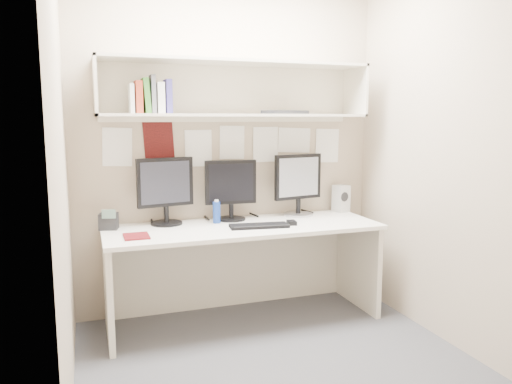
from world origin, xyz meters
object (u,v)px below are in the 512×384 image
object	(u,v)px
monitor_center	(231,188)
maroon_notebook	(136,236)
keyboard	(259,226)
desk_phone	(109,221)
desk	(243,273)
monitor_right	(298,183)
speaker	(341,198)
monitor_left	(165,189)

from	to	relation	value
monitor_center	maroon_notebook	world-z (taller)	monitor_center
keyboard	desk_phone	world-z (taller)	desk_phone
desk	monitor_right	xyz separation A→B (m)	(0.53, 0.22, 0.63)
maroon_notebook	desk_phone	xyz separation A→B (m)	(-0.16, 0.30, 0.05)
speaker	desk_phone	distance (m)	1.88
desk	monitor_center	bearing A→B (deg)	97.56
speaker	keyboard	bearing A→B (deg)	-172.43
desk_phone	speaker	bearing A→B (deg)	15.63
keyboard	desk_phone	xyz separation A→B (m)	(-1.03, 0.28, 0.05)
monitor_right	monitor_left	bearing A→B (deg)	169.41
monitor_left	maroon_notebook	distance (m)	0.50
monitor_left	keyboard	size ratio (longest dim) A/B	1.17
monitor_left	monitor_right	bearing A→B (deg)	-10.41
monitor_right	keyboard	bearing A→B (deg)	-154.38
monitor_center	desk_phone	xyz separation A→B (m)	(-0.91, -0.04, -0.19)
desk	monitor_left	xyz separation A→B (m)	(-0.53, 0.22, 0.63)
speaker	desk_phone	xyz separation A→B (m)	(-1.88, -0.07, -0.05)
monitor_left	monitor_right	xyz separation A→B (m)	(1.06, -0.00, 0.00)
speaker	monitor_left	bearing A→B (deg)	166.10
monitor_left	monitor_center	bearing A→B (deg)	-10.40
desk	maroon_notebook	size ratio (longest dim) A/B	10.02
monitor_right	desk	bearing A→B (deg)	-168.25
monitor_center	monitor_right	bearing A→B (deg)	4.31
keyboard	monitor_left	bearing A→B (deg)	159.17
desk	monitor_center	distance (m)	0.65
maroon_notebook	keyboard	bearing A→B (deg)	1.13
keyboard	speaker	size ratio (longest dim) A/B	1.89
monitor_center	keyboard	xyz separation A→B (m)	(0.12, -0.33, -0.24)
desk	keyboard	size ratio (longest dim) A/B	4.74
desk	desk_phone	distance (m)	1.05
maroon_notebook	desk_phone	world-z (taller)	desk_phone
monitor_left	speaker	bearing A→B (deg)	-9.39
monitor_center	keyboard	size ratio (longest dim) A/B	1.09
monitor_center	desk	bearing A→B (deg)	-78.12
monitor_left	desk_phone	bearing A→B (deg)	175.47
monitor_left	monitor_center	distance (m)	0.50
desk	keyboard	distance (m)	0.40
monitor_center	monitor_right	world-z (taller)	monitor_right
monitor_center	desk_phone	bearing A→B (deg)	-173.01
desk	monitor_left	size ratio (longest dim) A/B	4.06
monitor_center	desk_phone	world-z (taller)	monitor_center
speaker	maroon_notebook	world-z (taller)	speaker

